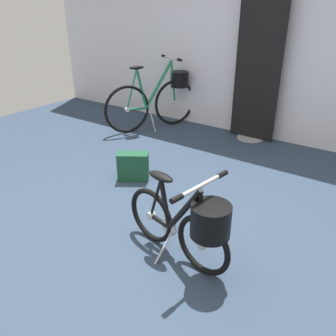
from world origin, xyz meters
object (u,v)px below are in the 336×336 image
(floor_banner_stand, at_px, (257,76))
(display_bike_left, at_px, (159,97))
(backpack_on_floor, at_px, (133,167))
(folding_bike_foreground, at_px, (189,223))

(floor_banner_stand, distance_m, display_bike_left, 1.40)
(floor_banner_stand, height_order, backpack_on_floor, floor_banner_stand)
(floor_banner_stand, relative_size, folding_bike_foreground, 1.96)
(display_bike_left, bearing_deg, folding_bike_foreground, -49.67)
(floor_banner_stand, bearing_deg, folding_bike_foreground, -76.44)
(folding_bike_foreground, bearing_deg, display_bike_left, 130.33)
(folding_bike_foreground, relative_size, backpack_on_floor, 2.73)
(display_bike_left, height_order, backpack_on_floor, display_bike_left)
(folding_bike_foreground, xyz_separation_m, display_bike_left, (-1.94, 2.29, 0.11))
(folding_bike_foreground, relative_size, display_bike_left, 0.71)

